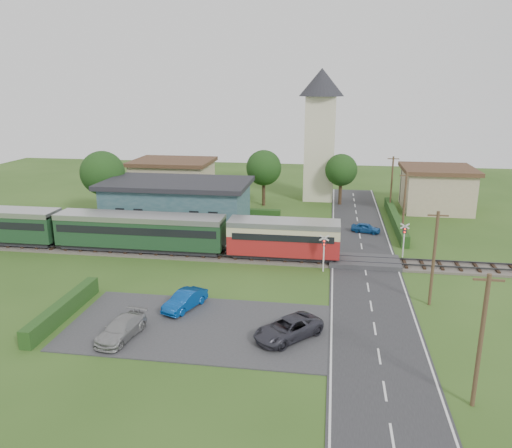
# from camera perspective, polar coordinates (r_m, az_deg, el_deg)

# --- Properties ---
(ground) EXTENTS (120.00, 120.00, 0.00)m
(ground) POSITION_cam_1_polar(r_m,az_deg,el_deg) (44.22, -0.67, -4.79)
(ground) COLOR #2D4C19
(railway_track) EXTENTS (76.00, 3.20, 0.49)m
(railway_track) POSITION_cam_1_polar(r_m,az_deg,el_deg) (46.04, -0.26, -3.81)
(railway_track) COLOR #4C443D
(railway_track) RESTS_ON ground
(road) EXTENTS (6.00, 70.00, 0.05)m
(road) POSITION_cam_1_polar(r_m,az_deg,el_deg) (43.80, 12.41, -5.34)
(road) COLOR #28282B
(road) RESTS_ON ground
(car_park) EXTENTS (17.00, 9.00, 0.08)m
(car_park) POSITION_cam_1_polar(r_m,az_deg,el_deg) (33.75, -6.64, -11.58)
(car_park) COLOR #333335
(car_park) RESTS_ON ground
(crossing_deck) EXTENTS (6.20, 3.40, 0.45)m
(crossing_deck) POSITION_cam_1_polar(r_m,az_deg,el_deg) (45.60, 12.28, -4.22)
(crossing_deck) COLOR #333335
(crossing_deck) RESTS_ON ground
(platform) EXTENTS (30.00, 3.00, 0.45)m
(platform) POSITION_cam_1_polar(r_m,az_deg,el_deg) (51.35, -10.78, -1.89)
(platform) COLOR gray
(platform) RESTS_ON ground
(equipment_hut) EXTENTS (2.30, 2.30, 2.55)m
(equipment_hut) POSITION_cam_1_polar(r_m,az_deg,el_deg) (54.10, -18.89, 0.11)
(equipment_hut) COLOR beige
(equipment_hut) RESTS_ON platform
(station_building) EXTENTS (16.00, 9.00, 5.30)m
(station_building) POSITION_cam_1_polar(r_m,az_deg,el_deg) (56.00, -8.97, 2.27)
(station_building) COLOR #294D57
(station_building) RESTS_ON ground
(train) EXTENTS (43.20, 2.90, 3.40)m
(train) POSITION_cam_1_polar(r_m,az_deg,el_deg) (49.48, -16.51, -0.57)
(train) COLOR #232328
(train) RESTS_ON ground
(church_tower) EXTENTS (6.00, 6.00, 17.60)m
(church_tower) POSITION_cam_1_polar(r_m,az_deg,el_deg) (69.11, 7.37, 11.16)
(church_tower) COLOR beige
(church_tower) RESTS_ON ground
(house_west) EXTENTS (10.80, 8.80, 5.50)m
(house_west) POSITION_cam_1_polar(r_m,az_deg,el_deg) (70.54, -9.44, 5.07)
(house_west) COLOR tan
(house_west) RESTS_ON ground
(house_east) EXTENTS (8.80, 8.80, 5.50)m
(house_east) POSITION_cam_1_polar(r_m,az_deg,el_deg) (67.40, 19.92, 3.86)
(house_east) COLOR tan
(house_east) RESTS_ON ground
(hedge_carpark) EXTENTS (0.80, 9.00, 1.20)m
(hedge_carpark) POSITION_cam_1_polar(r_m,az_deg,el_deg) (37.02, -21.18, -9.09)
(hedge_carpark) COLOR #193814
(hedge_carpark) RESTS_ON ground
(hedge_roadside) EXTENTS (0.80, 18.00, 1.20)m
(hedge_roadside) POSITION_cam_1_polar(r_m,az_deg,el_deg) (59.24, 15.63, 0.53)
(hedge_roadside) COLOR #193814
(hedge_roadside) RESTS_ON ground
(hedge_station) EXTENTS (22.00, 0.80, 1.30)m
(hedge_station) POSITION_cam_1_polar(r_m,az_deg,el_deg) (60.66, -7.61, 1.37)
(hedge_station) COLOR #193814
(hedge_station) RESTS_ON ground
(tree_a) EXTENTS (5.20, 5.20, 8.00)m
(tree_a) POSITION_cam_1_polar(r_m,az_deg,el_deg) (61.91, -17.13, 5.58)
(tree_a) COLOR #332316
(tree_a) RESTS_ON ground
(tree_b) EXTENTS (4.60, 4.60, 7.34)m
(tree_b) POSITION_cam_1_polar(r_m,az_deg,el_deg) (65.33, 0.90, 6.43)
(tree_b) COLOR #332316
(tree_b) RESTS_ON ground
(tree_c) EXTENTS (4.20, 4.20, 6.78)m
(tree_c) POSITION_cam_1_polar(r_m,az_deg,el_deg) (66.77, 9.71, 6.09)
(tree_c) COLOR #332316
(tree_c) RESTS_ON ground
(utility_pole_a) EXTENTS (1.40, 0.22, 7.00)m
(utility_pole_a) POSITION_cam_1_polar(r_m,az_deg,el_deg) (26.77, 24.31, -11.97)
(utility_pole_a) COLOR #473321
(utility_pole_a) RESTS_ON ground
(utility_pole_b) EXTENTS (1.40, 0.22, 7.00)m
(utility_pole_b) POSITION_cam_1_polar(r_m,az_deg,el_deg) (37.55, 19.66, -3.62)
(utility_pole_b) COLOR #473321
(utility_pole_b) RESTS_ON ground
(utility_pole_c) EXTENTS (1.40, 0.22, 7.00)m
(utility_pole_c) POSITION_cam_1_polar(r_m,az_deg,el_deg) (52.75, 16.58, 2.03)
(utility_pole_c) COLOR #473321
(utility_pole_c) RESTS_ON ground
(utility_pole_d) EXTENTS (1.40, 0.22, 7.00)m
(utility_pole_d) POSITION_cam_1_polar(r_m,az_deg,el_deg) (64.41, 15.24, 4.50)
(utility_pole_d) COLOR #473321
(utility_pole_d) RESTS_ON ground
(crossing_signal_near) EXTENTS (0.84, 0.28, 3.28)m
(crossing_signal_near) POSITION_cam_1_polar(r_m,az_deg,el_deg) (42.60, 7.77, -2.69)
(crossing_signal_near) COLOR silver
(crossing_signal_near) RESTS_ON ground
(crossing_signal_far) EXTENTS (0.84, 0.28, 3.28)m
(crossing_signal_far) POSITION_cam_1_polar(r_m,az_deg,el_deg) (47.67, 16.58, -1.23)
(crossing_signal_far) COLOR silver
(crossing_signal_far) RESTS_ON ground
(streetlamp_west) EXTENTS (0.30, 0.30, 5.15)m
(streetlamp_west) POSITION_cam_1_polar(r_m,az_deg,el_deg) (68.49, -16.34, 4.55)
(streetlamp_west) COLOR #3F3F47
(streetlamp_west) RESTS_ON ground
(streetlamp_east) EXTENTS (0.30, 0.30, 5.15)m
(streetlamp_east) POSITION_cam_1_polar(r_m,az_deg,el_deg) (69.61, 16.25, 4.73)
(streetlamp_east) COLOR #3F3F47
(streetlamp_east) RESTS_ON ground
(car_on_road) EXTENTS (3.32, 2.08, 1.05)m
(car_on_road) POSITION_cam_1_polar(r_m,az_deg,el_deg) (54.97, 12.45, -0.44)
(car_on_road) COLOR #174C8E
(car_on_road) RESTS_ON road
(car_park_blue) EXTENTS (2.62, 4.08, 1.27)m
(car_park_blue) POSITION_cam_1_polar(r_m,az_deg,el_deg) (36.04, -8.12, -8.61)
(car_park_blue) COLOR navy
(car_park_blue) RESTS_ON car_park
(car_park_silver) EXTENTS (2.37, 4.45, 1.23)m
(car_park_silver) POSITION_cam_1_polar(r_m,az_deg,el_deg) (32.96, -15.16, -11.48)
(car_park_silver) COLOR gray
(car_park_silver) RESTS_ON car_park
(car_park_dark) EXTENTS (4.73, 4.89, 1.29)m
(car_park_dark) POSITION_cam_1_polar(r_m,az_deg,el_deg) (31.88, 3.68, -11.84)
(car_park_dark) COLOR #302F39
(car_park_dark) RESTS_ON car_park
(pedestrian_near) EXTENTS (0.71, 0.57, 1.68)m
(pedestrian_near) POSITION_cam_1_polar(r_m,az_deg,el_deg) (48.76, -3.97, -1.27)
(pedestrian_near) COLOR gray
(pedestrian_near) RESTS_ON platform
(pedestrian_far) EXTENTS (0.97, 1.09, 1.87)m
(pedestrian_far) POSITION_cam_1_polar(r_m,az_deg,el_deg) (52.90, -17.79, -0.55)
(pedestrian_far) COLOR gray
(pedestrian_far) RESTS_ON platform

